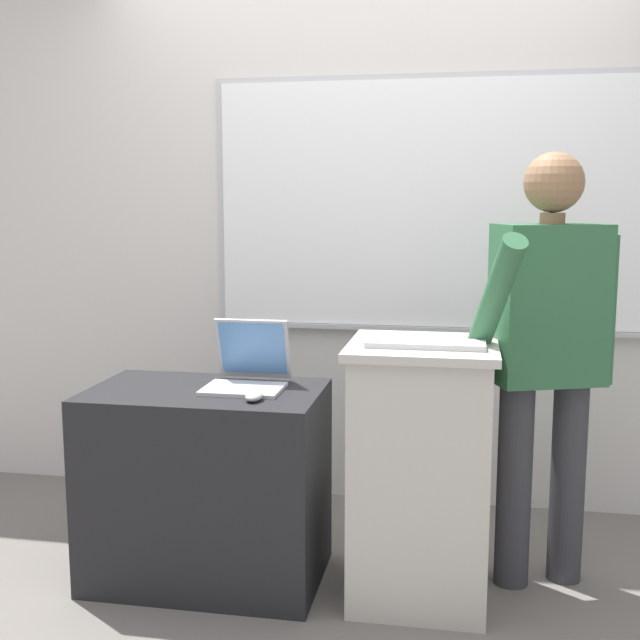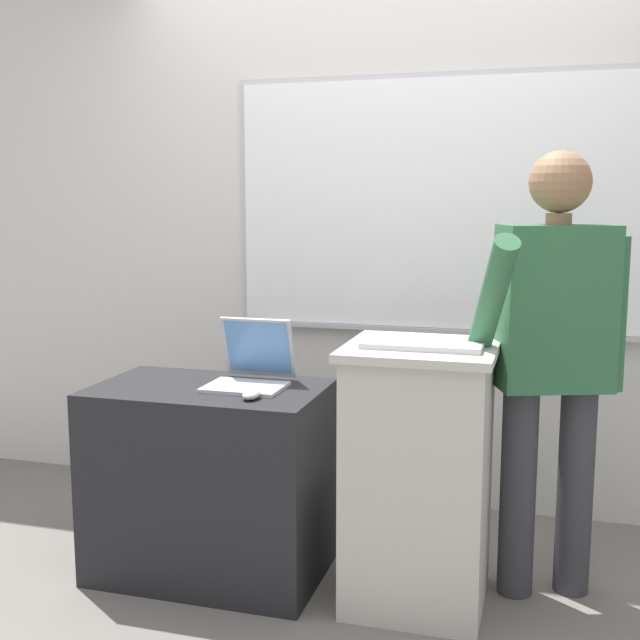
% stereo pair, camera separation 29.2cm
% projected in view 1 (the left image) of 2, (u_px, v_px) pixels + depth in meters
% --- Properties ---
extents(ground_plane, '(30.00, 30.00, 0.00)m').
position_uv_depth(ground_plane, '(323.00, 635.00, 2.70)').
color(ground_plane, slate).
extents(back_wall, '(6.40, 0.17, 2.99)m').
position_uv_depth(back_wall, '(377.00, 191.00, 3.78)').
color(back_wall, silver).
rests_on(back_wall, ground_plane).
extents(lectern_podium, '(0.53, 0.52, 0.95)m').
position_uv_depth(lectern_podium, '(421.00, 471.00, 2.91)').
color(lectern_podium, '#BCB7AD').
rests_on(lectern_podium, ground_plane).
extents(side_desk, '(0.88, 0.55, 0.75)m').
position_uv_depth(side_desk, '(207.00, 484.00, 3.07)').
color(side_desk, black).
rests_on(side_desk, ground_plane).
extents(person_presenter, '(0.57, 0.62, 1.62)m').
position_uv_depth(person_presenter, '(547.00, 343.00, 2.95)').
color(person_presenter, '#333338').
rests_on(person_presenter, ground_plane).
extents(laptop, '(0.29, 0.31, 0.25)m').
position_uv_depth(laptop, '(248.00, 367.00, 3.06)').
color(laptop, '#B7BABF').
rests_on(laptop, side_desk).
extents(wireless_keyboard, '(0.41, 0.15, 0.02)m').
position_uv_depth(wireless_keyboard, '(425.00, 344.00, 2.77)').
color(wireless_keyboard, silver).
rests_on(wireless_keyboard, lectern_podium).
extents(computer_mouse_by_laptop, '(0.06, 0.10, 0.03)m').
position_uv_depth(computer_mouse_by_laptop, '(254.00, 396.00, 2.84)').
color(computer_mouse_by_laptop, '#BCBCC1').
rests_on(computer_mouse_by_laptop, side_desk).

